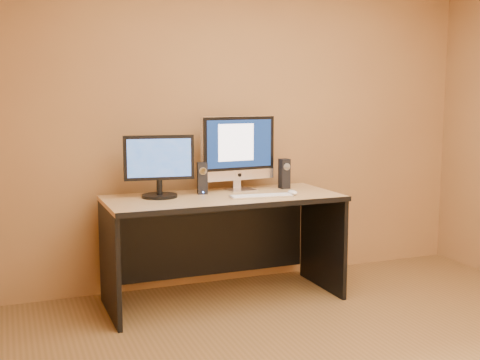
# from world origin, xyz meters

# --- Properties ---
(walls) EXTENTS (4.00, 4.00, 2.60)m
(walls) POSITION_xyz_m (0.00, 0.00, 1.30)
(walls) COLOR olive
(walls) RESTS_ON ground
(desk) EXTENTS (1.73, 0.77, 0.80)m
(desk) POSITION_xyz_m (-0.38, 1.53, 0.40)
(desk) COLOR tan
(desk) RESTS_ON ground
(imac) EXTENTS (0.63, 0.28, 0.59)m
(imac) POSITION_xyz_m (-0.17, 1.72, 1.09)
(imac) COLOR silver
(imac) RESTS_ON desk
(second_monitor) EXTENTS (0.54, 0.32, 0.45)m
(second_monitor) POSITION_xyz_m (-0.83, 1.64, 1.02)
(second_monitor) COLOR black
(second_monitor) RESTS_ON desk
(speaker_left) EXTENTS (0.09, 0.09, 0.24)m
(speaker_left) POSITION_xyz_m (-0.49, 1.68, 0.91)
(speaker_left) COLOR black
(speaker_left) RESTS_ON desk
(speaker_right) EXTENTS (0.08, 0.08, 0.24)m
(speaker_right) POSITION_xyz_m (0.20, 1.70, 0.91)
(speaker_right) COLOR black
(speaker_right) RESTS_ON desk
(keyboard) EXTENTS (0.47, 0.17, 0.02)m
(keyboard) POSITION_xyz_m (-0.14, 1.38, 0.81)
(keyboard) COLOR silver
(keyboard) RESTS_ON desk
(mouse) EXTENTS (0.07, 0.11, 0.04)m
(mouse) POSITION_xyz_m (0.12, 1.39, 0.82)
(mouse) COLOR white
(mouse) RESTS_ON desk
(cable_a) EXTENTS (0.08, 0.23, 0.01)m
(cable_a) POSITION_xyz_m (-0.12, 1.80, 0.80)
(cable_a) COLOR black
(cable_a) RESTS_ON desk
(cable_b) EXTENTS (0.10, 0.17, 0.01)m
(cable_b) POSITION_xyz_m (-0.13, 1.81, 0.80)
(cable_b) COLOR black
(cable_b) RESTS_ON desk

